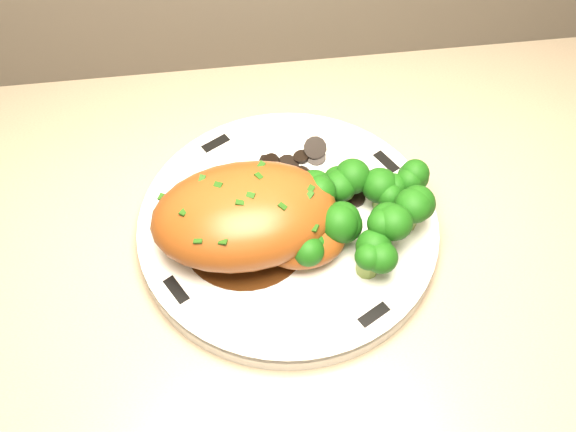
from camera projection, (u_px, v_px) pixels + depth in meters
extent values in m
cylinder|color=silver|center=(288.00, 228.00, 0.67)|extent=(0.35, 0.35, 0.02)
cube|color=black|center=(386.00, 162.00, 0.70)|extent=(0.02, 0.03, 0.00)
cube|color=black|center=(216.00, 144.00, 0.72)|extent=(0.03, 0.02, 0.00)
cube|color=black|center=(176.00, 290.00, 0.62)|extent=(0.02, 0.03, 0.00)
cube|color=black|center=(374.00, 315.00, 0.60)|extent=(0.03, 0.02, 0.00)
cylinder|color=#391C0A|center=(246.00, 236.00, 0.65)|extent=(0.12, 0.12, 0.00)
ellipsoid|color=brown|center=(244.00, 215.00, 0.63)|extent=(0.17, 0.12, 0.06)
ellipsoid|color=brown|center=(303.00, 240.00, 0.63)|extent=(0.08, 0.06, 0.03)
cube|color=#173C0C|center=(184.00, 201.00, 0.60)|extent=(0.01, 0.01, 0.00)
cube|color=#173C0C|center=(207.00, 194.00, 0.60)|extent=(0.01, 0.01, 0.00)
cube|color=#173C0C|center=(230.00, 190.00, 0.60)|extent=(0.01, 0.01, 0.00)
cube|color=#173C0C|center=(253.00, 186.00, 0.61)|extent=(0.01, 0.01, 0.00)
cube|color=#173C0C|center=(276.00, 184.00, 0.61)|extent=(0.01, 0.01, 0.00)
cube|color=#173C0C|center=(299.00, 184.00, 0.61)|extent=(0.01, 0.01, 0.00)
cylinder|color=black|center=(336.00, 175.00, 0.69)|extent=(0.02, 0.01, 0.01)
cylinder|color=black|center=(332.00, 166.00, 0.70)|extent=(0.02, 0.02, 0.01)
cylinder|color=black|center=(324.00, 160.00, 0.70)|extent=(0.02, 0.02, 0.01)
cylinder|color=black|center=(312.00, 161.00, 0.70)|extent=(0.02, 0.02, 0.01)
cylinder|color=black|center=(299.00, 159.00, 0.70)|extent=(0.02, 0.02, 0.01)
cylinder|color=black|center=(287.00, 159.00, 0.70)|extent=(0.02, 0.02, 0.02)
cylinder|color=black|center=(276.00, 168.00, 0.70)|extent=(0.03, 0.03, 0.01)
cylinder|color=black|center=(270.00, 172.00, 0.69)|extent=(0.03, 0.03, 0.00)
cylinder|color=black|center=(268.00, 177.00, 0.68)|extent=(0.02, 0.02, 0.01)
cylinder|color=black|center=(272.00, 188.00, 0.68)|extent=(0.03, 0.03, 0.02)
cylinder|color=black|center=(280.00, 191.00, 0.68)|extent=(0.03, 0.03, 0.01)
cylinder|color=black|center=(292.00, 192.00, 0.67)|extent=(0.03, 0.03, 0.01)
cylinder|color=black|center=(305.00, 196.00, 0.68)|extent=(0.02, 0.02, 0.01)
cylinder|color=black|center=(318.00, 191.00, 0.68)|extent=(0.03, 0.03, 0.01)
cylinder|color=black|center=(329.00, 184.00, 0.68)|extent=(0.03, 0.03, 0.02)
cylinder|color=black|center=(335.00, 182.00, 0.69)|extent=(0.03, 0.03, 0.02)
cylinder|color=olive|center=(311.00, 201.00, 0.66)|extent=(0.02, 0.02, 0.03)
sphere|color=#093207|center=(311.00, 189.00, 0.65)|extent=(0.03, 0.03, 0.03)
cylinder|color=olive|center=(345.00, 188.00, 0.67)|extent=(0.02, 0.02, 0.03)
sphere|color=#093207|center=(346.00, 176.00, 0.66)|extent=(0.03, 0.03, 0.03)
cylinder|color=olive|center=(384.00, 198.00, 0.66)|extent=(0.02, 0.02, 0.03)
sphere|color=#093207|center=(386.00, 186.00, 0.65)|extent=(0.03, 0.03, 0.03)
cylinder|color=olive|center=(336.00, 234.00, 0.64)|extent=(0.02, 0.02, 0.03)
sphere|color=#093207|center=(337.00, 222.00, 0.62)|extent=(0.03, 0.03, 0.03)
cylinder|color=olive|center=(380.00, 234.00, 0.64)|extent=(0.02, 0.02, 0.03)
sphere|color=#093207|center=(383.00, 223.00, 0.62)|extent=(0.03, 0.03, 0.03)
cylinder|color=olive|center=(407.00, 216.00, 0.65)|extent=(0.02, 0.02, 0.03)
sphere|color=#093207|center=(410.00, 204.00, 0.64)|extent=(0.03, 0.03, 0.03)
cylinder|color=olive|center=(307.00, 253.00, 0.63)|extent=(0.02, 0.02, 0.03)
sphere|color=#093207|center=(308.00, 241.00, 0.61)|extent=(0.03, 0.03, 0.03)
cylinder|color=olive|center=(368.00, 263.00, 0.62)|extent=(0.02, 0.02, 0.03)
sphere|color=#093207|center=(370.00, 251.00, 0.61)|extent=(0.03, 0.03, 0.03)
cylinder|color=olive|center=(290.00, 223.00, 0.65)|extent=(0.02, 0.02, 0.03)
sphere|color=#093207|center=(290.00, 211.00, 0.63)|extent=(0.03, 0.03, 0.03)
cylinder|color=olive|center=(412.00, 190.00, 0.67)|extent=(0.02, 0.02, 0.03)
sphere|color=#093207|center=(415.00, 178.00, 0.65)|extent=(0.03, 0.03, 0.03)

